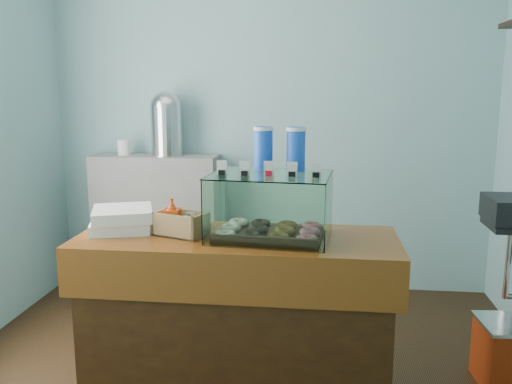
# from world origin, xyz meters

# --- Properties ---
(ground) EXTENTS (3.50, 3.50, 0.00)m
(ground) POSITION_xyz_m (0.00, 0.00, 0.00)
(ground) COLOR black
(ground) RESTS_ON ground
(room_shell) EXTENTS (3.54, 3.04, 2.82)m
(room_shell) POSITION_xyz_m (0.03, 0.01, 1.71)
(room_shell) COLOR #85BCC3
(room_shell) RESTS_ON ground
(counter) EXTENTS (1.60, 0.60, 0.90)m
(counter) POSITION_xyz_m (0.00, -0.25, 0.46)
(counter) COLOR #3C220B
(counter) RESTS_ON ground
(back_shelf) EXTENTS (1.00, 0.32, 1.10)m
(back_shelf) POSITION_xyz_m (-0.90, 1.32, 0.55)
(back_shelf) COLOR gray
(back_shelf) RESTS_ON ground
(display_case) EXTENTS (0.62, 0.48, 0.54)m
(display_case) POSITION_xyz_m (0.18, -0.21, 1.08)
(display_case) COLOR #311C0E
(display_case) RESTS_ON counter
(condiment_crate) EXTENTS (0.29, 0.23, 0.19)m
(condiment_crate) POSITION_xyz_m (-0.29, -0.26, 0.97)
(condiment_crate) COLOR tan
(condiment_crate) RESTS_ON counter
(pastry_boxes) EXTENTS (0.39, 0.38, 0.12)m
(pastry_boxes) POSITION_xyz_m (-0.61, -0.20, 0.96)
(pastry_boxes) COLOR white
(pastry_boxes) RESTS_ON counter
(coffee_urn) EXTENTS (0.27, 0.27, 0.50)m
(coffee_urn) POSITION_xyz_m (-0.80, 1.32, 1.36)
(coffee_urn) COLOR silver
(coffee_urn) RESTS_ON back_shelf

